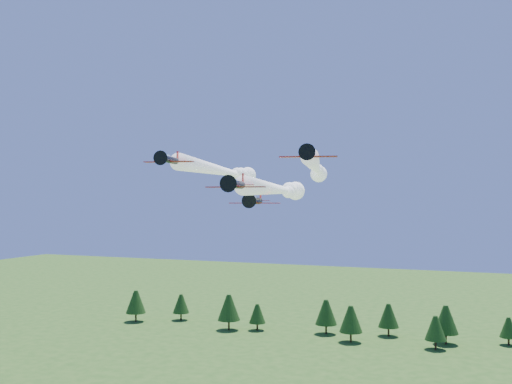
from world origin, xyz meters
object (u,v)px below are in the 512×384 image
(plane_lead, at_px, (279,190))
(plane_left, at_px, (225,172))
(plane_right, at_px, (316,168))
(plane_slot, at_px, (255,201))

(plane_lead, height_order, plane_left, plane_left)
(plane_lead, distance_m, plane_right, 12.30)
(plane_lead, relative_size, plane_slot, 6.47)
(plane_lead, xyz_separation_m, plane_right, (3.48, 11.03, 4.16))
(plane_right, bearing_deg, plane_slot, -109.45)
(plane_left, distance_m, plane_slot, 25.96)
(plane_right, relative_size, plane_slot, 6.78)
(plane_left, bearing_deg, plane_slot, -65.93)
(plane_left, xyz_separation_m, plane_slot, (14.41, -20.85, -5.63))
(plane_left, bearing_deg, plane_lead, -38.92)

